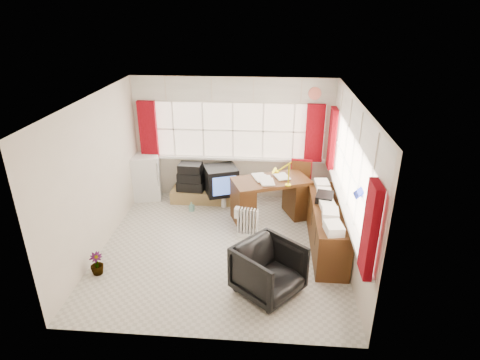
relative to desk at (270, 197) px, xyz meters
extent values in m
plane|color=beige|center=(-0.78, -1.09, -0.45)|extent=(4.00, 4.00, 0.00)
plane|color=beige|center=(-0.78, 0.91, 0.80)|extent=(4.00, 0.00, 4.00)
plane|color=beige|center=(-0.78, -3.09, 0.80)|extent=(4.00, 0.00, 4.00)
plane|color=beige|center=(-2.78, -1.09, 0.80)|extent=(0.00, 4.00, 4.00)
plane|color=beige|center=(1.22, -1.09, 0.80)|extent=(0.00, 4.00, 4.00)
plane|color=white|center=(-0.78, -1.09, 2.05)|extent=(4.00, 4.00, 0.00)
plane|color=#FFE5C9|center=(-0.78, 0.89, 1.00)|extent=(3.60, 0.00, 3.60)
cube|color=white|center=(-0.78, 0.85, 0.42)|extent=(3.70, 0.12, 0.05)
cube|color=white|center=(-1.98, 0.88, 1.00)|extent=(0.03, 0.02, 1.10)
cube|color=white|center=(-1.38, 0.88, 1.00)|extent=(0.03, 0.02, 1.10)
cube|color=white|center=(-0.78, 0.88, 1.00)|extent=(0.03, 0.02, 1.10)
cube|color=white|center=(-0.18, 0.88, 1.00)|extent=(0.03, 0.02, 1.10)
cube|color=white|center=(0.42, 0.88, 1.00)|extent=(0.03, 0.02, 1.10)
plane|color=#FFE5C9|center=(1.20, -1.09, 1.00)|extent=(0.00, 3.60, 3.60)
cube|color=white|center=(1.16, -1.09, 0.42)|extent=(0.12, 3.70, 0.05)
cube|color=white|center=(1.19, -2.29, 1.00)|extent=(0.02, 0.03, 1.10)
cube|color=white|center=(1.19, -1.69, 1.00)|extent=(0.02, 0.03, 1.10)
cube|color=white|center=(1.19, -1.09, 1.00)|extent=(0.02, 0.03, 1.10)
cube|color=white|center=(1.19, -0.49, 1.00)|extent=(0.02, 0.03, 1.10)
cube|color=white|center=(1.19, 0.11, 1.00)|extent=(0.02, 0.03, 1.10)
cube|color=maroon|center=(-2.48, 0.81, 1.01)|extent=(0.35, 0.10, 1.15)
cube|color=maroon|center=(0.82, 0.81, 1.01)|extent=(0.35, 0.10, 1.15)
cube|color=maroon|center=(1.12, 0.51, 1.01)|extent=(0.10, 0.35, 1.15)
cube|color=maroon|center=(1.12, -2.79, 1.01)|extent=(0.10, 0.35, 1.15)
cube|color=silver|center=(-0.78, 0.87, 1.80)|extent=(3.95, 0.08, 0.48)
cube|color=silver|center=(1.18, -1.09, 1.80)|extent=(0.08, 3.95, 0.48)
cube|color=#502612|center=(0.00, 0.00, 0.33)|extent=(1.55, 1.15, 0.06)
cube|color=#502612|center=(-0.50, -0.20, -0.08)|extent=(0.53, 0.70, 0.74)
cube|color=#502612|center=(0.50, 0.20, -0.08)|extent=(0.53, 0.70, 0.74)
cube|color=white|center=(0.00, 0.00, 0.37)|extent=(0.34, 0.39, 0.02)
cube|color=white|center=(0.00, 0.00, 0.37)|extent=(0.34, 0.39, 0.02)
cube|color=white|center=(0.00, 0.00, 0.38)|extent=(0.34, 0.39, 0.02)
cube|color=white|center=(0.00, 0.00, 0.38)|extent=(0.34, 0.39, 0.02)
cube|color=white|center=(0.00, 0.00, 0.38)|extent=(0.34, 0.39, 0.02)
cylinder|color=yellow|center=(0.31, -0.24, 0.37)|extent=(0.11, 0.11, 0.02)
cylinder|color=yellow|center=(0.31, -0.24, 0.57)|extent=(0.03, 0.03, 0.41)
cone|color=yellow|center=(0.31, -0.24, 0.74)|extent=(0.18, 0.15, 0.17)
cube|color=black|center=(0.56, 0.38, -0.43)|extent=(0.47, 0.47, 0.04)
cylinder|color=silver|center=(0.56, 0.38, -0.21)|extent=(0.06, 0.06, 0.48)
cube|color=#502612|center=(0.56, 0.38, 0.03)|extent=(0.45, 0.44, 0.06)
cube|color=#502612|center=(0.59, 0.58, 0.29)|extent=(0.37, 0.10, 0.46)
cube|color=maroon|center=(0.59, 0.58, 0.31)|extent=(0.41, 0.11, 0.48)
imported|color=black|center=(0.00, -2.15, -0.07)|extent=(1.16, 1.15, 0.76)
cube|color=white|center=(-0.38, -0.70, -0.41)|extent=(0.39, 0.21, 0.07)
cube|color=white|center=(-0.54, -0.67, -0.13)|extent=(0.04, 0.11, 0.48)
cube|color=white|center=(-0.49, -0.68, -0.13)|extent=(0.04, 0.11, 0.48)
cube|color=white|center=(-0.43, -0.69, -0.13)|extent=(0.04, 0.11, 0.48)
cube|color=white|center=(-0.38, -0.70, -0.13)|extent=(0.04, 0.11, 0.48)
cube|color=white|center=(-0.32, -0.71, -0.13)|extent=(0.04, 0.11, 0.48)
cube|color=white|center=(-0.27, -0.72, -0.13)|extent=(0.04, 0.11, 0.48)
cube|color=white|center=(-0.22, -0.73, -0.13)|extent=(0.04, 0.11, 0.48)
cube|color=#502612|center=(0.95, -0.89, -0.07)|extent=(0.50, 2.00, 0.75)
cube|color=white|center=(0.92, -1.69, 0.35)|extent=(0.24, 0.32, 0.10)
cube|color=white|center=(0.92, -1.29, 0.35)|extent=(0.24, 0.32, 0.10)
cube|color=white|center=(0.92, -0.89, 0.35)|extent=(0.24, 0.32, 0.10)
cube|color=white|center=(0.92, -0.49, 0.35)|extent=(0.24, 0.32, 0.10)
cube|color=white|center=(0.92, -0.09, 0.35)|extent=(0.24, 0.32, 0.10)
cube|color=black|center=(0.90, -0.67, 0.36)|extent=(0.35, 0.41, 0.12)
cube|color=#A18650|center=(-1.33, 0.63, -0.32)|extent=(1.40, 0.50, 0.25)
cube|color=black|center=(-0.99, 0.52, 0.08)|extent=(0.76, 0.73, 0.55)
cube|color=#476BCA|center=(-0.89, 0.25, 0.08)|extent=(0.44, 0.18, 0.38)
cube|color=black|center=(-1.63, 0.61, -0.10)|extent=(0.57, 0.38, 0.20)
cube|color=black|center=(-1.63, 0.61, 0.10)|extent=(0.52, 0.36, 0.19)
cube|color=black|center=(-1.63, 0.61, 0.29)|extent=(0.47, 0.34, 0.18)
cube|color=white|center=(-2.58, 0.71, 0.03)|extent=(0.66, 0.66, 0.94)
cube|color=silver|center=(-2.28, 0.49, 0.17)|extent=(0.03, 0.03, 0.50)
imported|color=white|center=(-0.93, 0.36, -0.30)|extent=(0.11, 0.11, 0.28)
imported|color=#81C0AF|center=(-1.54, 0.15, -0.35)|extent=(0.11, 0.11, 0.19)
imported|color=black|center=(-2.58, -1.94, -0.27)|extent=(0.22, 0.22, 0.36)
camera|label=1|loc=(-0.02, -6.75, 3.34)|focal=30.00mm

